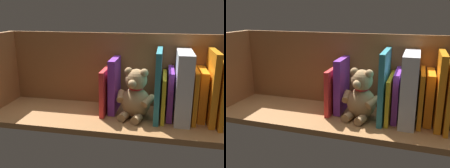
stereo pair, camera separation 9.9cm
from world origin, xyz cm
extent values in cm
cube|color=#9E6B3D|center=(0.00, 0.00, -1.10)|extent=(101.99, 31.23, 2.20)
cube|color=brown|center=(0.00, -13.37, 15.59)|extent=(101.99, 1.50, 31.17)
cube|color=#9E6B3D|center=(48.99, 0.00, 15.59)|extent=(2.40, 25.23, 31.17)
cube|color=orange|center=(-39.45, -1.98, 11.54)|extent=(1.51, 20.47, 23.08)
cube|color=orange|center=(-36.92, -2.90, 13.25)|extent=(2.23, 18.64, 26.50)
cube|color=orange|center=(-33.73, -4.73, 9.53)|extent=(2.82, 14.98, 19.06)
cube|color=orange|center=(-30.90, -3.26, 9.80)|extent=(1.51, 17.91, 19.61)
cube|color=silver|center=(-26.70, -2.19, 12.96)|extent=(5.56, 19.84, 25.91)
cube|color=purple|center=(-22.22, -3.98, 9.37)|extent=(2.05, 16.47, 18.74)
cube|color=yellow|center=(-19.86, -2.69, 8.41)|extent=(1.35, 19.05, 16.83)
cube|color=teal|center=(-17.54, -2.22, 13.16)|extent=(1.94, 19.99, 26.33)
ellipsoid|color=tan|center=(-9.38, 0.42, 5.97)|extent=(13.72, 12.91, 11.93)
sphere|color=tan|center=(-9.38, 0.42, 15.01)|extent=(8.20, 8.20, 8.20)
sphere|color=tan|center=(-12.34, 1.28, 18.08)|extent=(3.17, 3.17, 3.17)
sphere|color=tan|center=(-6.43, -0.44, 18.08)|extent=(3.17, 3.17, 3.17)
sphere|color=tan|center=(-8.41, 3.77, 14.39)|extent=(3.17, 3.17, 3.17)
cylinder|color=tan|center=(-14.41, 3.44, 8.05)|extent=(5.72, 6.38, 4.41)
cylinder|color=tan|center=(-3.53, 0.27, 8.05)|extent=(3.17, 6.03, 4.41)
cylinder|color=tan|center=(-10.54, 6.04, 1.58)|extent=(4.29, 5.18, 3.17)
cylinder|color=tan|center=(-5.39, 4.54, 1.58)|extent=(4.29, 5.18, 3.17)
torus|color=red|center=(-9.38, 0.42, 11.74)|extent=(6.75, 6.75, 0.93)
cube|color=purple|center=(0.29, -5.12, 10.94)|extent=(2.72, 14.18, 21.88)
cube|color=red|center=(3.20, -3.63, 9.04)|extent=(1.76, 17.17, 18.08)
camera|label=1|loc=(-19.23, 93.01, 40.39)|focal=41.01mm
camera|label=2|loc=(-28.78, 90.51, 40.39)|focal=41.01mm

